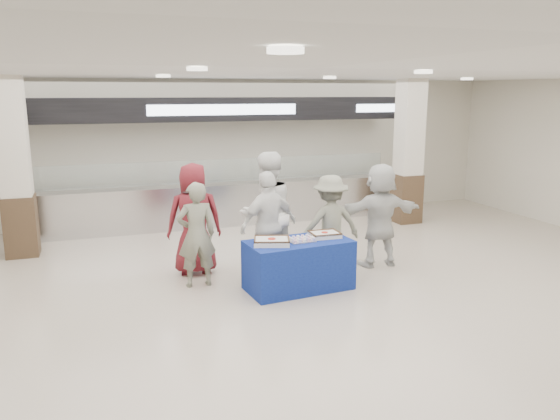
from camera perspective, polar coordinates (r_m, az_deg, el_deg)
name	(u,v)px	position (r m, az deg, el deg)	size (l,w,h in m)	color
ground	(315,312)	(7.51, 3.66, -10.63)	(14.00, 14.00, 0.00)	#BFB3A3
serving_line	(222,173)	(12.20, -6.09, 3.88)	(8.70, 0.85, 2.80)	silver
column_left	(16,172)	(10.74, -25.91, 3.59)	(0.55, 0.55, 3.20)	#3B291A
column_right	(408,155)	(12.59, 13.27, 5.59)	(0.55, 0.55, 3.20)	#3B291A
display_table	(299,265)	(8.22, 1.95, -5.76)	(1.55, 0.78, 0.75)	navy
sheet_cake_left	(272,241)	(7.91, -0.87, -3.24)	(0.60, 0.53, 0.10)	white
sheet_cake_right	(325,234)	(8.34, 4.69, -2.52)	(0.45, 0.36, 0.09)	white
cupcake_tray	(301,239)	(8.09, 2.24, -3.07)	(0.40, 0.31, 0.06)	#A6A5AA
civilian_maroon	(194,219)	(8.92, -8.95, -0.90)	(0.89, 0.58, 1.82)	maroon
soldier_a	(196,235)	(8.33, -8.72, -2.56)	(0.59, 0.39, 1.61)	slate
chef_tall	(267,213)	(8.81, -1.41, -0.35)	(0.97, 0.75, 1.99)	white
chef_short	(269,225)	(8.58, -1.19, -1.61)	(1.01, 0.42, 1.72)	white
soldier_b	(330,224)	(8.97, 5.25, -1.43)	(1.04, 0.60, 1.61)	slate
civilian_white	(380,215)	(9.36, 10.38, -0.51)	(1.64, 0.52, 1.76)	silver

